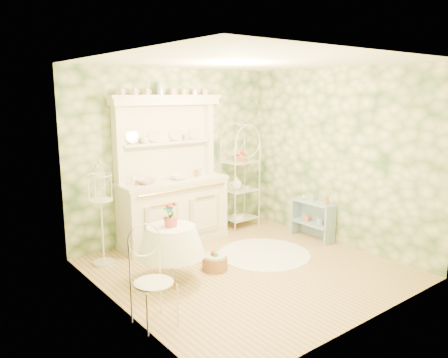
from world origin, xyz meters
TOP-DOWN VIEW (x-y plane):
  - floor at (0.00, 0.00)m, footprint 3.60×3.60m
  - ceiling at (0.00, 0.00)m, footprint 3.60×3.60m
  - wall_left at (-1.80, 0.00)m, footprint 3.60×3.60m
  - wall_right at (1.80, 0.00)m, footprint 3.60×3.60m
  - wall_back at (0.00, 1.80)m, footprint 3.60×3.60m
  - wall_front at (0.00, -1.80)m, footprint 3.60×3.60m
  - kitchen_dresser at (-0.20, 1.52)m, footprint 1.87×0.61m
  - bakers_rack at (1.17, 1.54)m, footprint 0.59×0.44m
  - side_shelf at (1.65, 0.29)m, footprint 0.28×0.70m
  - round_table at (-1.00, 0.28)m, footprint 0.60×0.60m
  - cafe_chair at (-1.68, -0.51)m, footprint 0.45×0.45m
  - birdcage_stand at (-1.45, 1.33)m, footprint 0.39×0.39m
  - floor_basket at (-0.36, 0.24)m, footprint 0.38×0.38m
  - lace_rug at (0.55, 0.25)m, footprint 1.58×1.58m
  - bowl_floral at (-0.68, 1.50)m, footprint 0.38×0.38m
  - bowl_white at (-0.14, 1.46)m, footprint 0.32×0.32m
  - cup_left at (-0.58, 1.68)m, footprint 0.13×0.13m
  - cup_right at (0.16, 1.68)m, footprint 0.12×0.12m
  - potted_geranium at (-1.03, 0.26)m, footprint 0.16×0.12m
  - bottle_amber at (1.66, 0.03)m, footprint 0.09×0.09m
  - bottle_blue at (1.65, 0.31)m, footprint 0.06×0.06m
  - bottle_glass at (1.64, 0.49)m, footprint 0.07×0.07m

SIDE VIEW (x-z plane):
  - floor at x=0.00m, z-range 0.00..0.00m
  - lace_rug at x=0.55m, z-range 0.00..0.01m
  - floor_basket at x=-0.36m, z-range 0.00..0.20m
  - side_shelf at x=1.65m, z-range 0.00..0.60m
  - round_table at x=-1.00m, z-range 0.00..0.64m
  - cafe_chair at x=-1.68m, z-range 0.00..0.88m
  - bottle_glass at x=1.64m, z-range 0.60..0.69m
  - bottle_blue at x=1.65m, z-range 0.60..0.71m
  - bottle_amber at x=1.66m, z-range 0.60..0.76m
  - birdcage_stand at x=-1.45m, z-range 0.00..1.49m
  - potted_geranium at x=-1.03m, z-range 0.71..0.99m
  - bakers_rack at x=1.17m, z-range 0.00..1.83m
  - bowl_floral at x=-0.68m, z-range 0.98..1.05m
  - bowl_white at x=-0.14m, z-range 0.98..1.06m
  - kitchen_dresser at x=-0.20m, z-range 0.00..2.29m
  - wall_left at x=-1.80m, z-range 1.35..1.35m
  - wall_right at x=1.80m, z-range 1.35..1.35m
  - wall_back at x=0.00m, z-range 1.35..1.35m
  - wall_front at x=0.00m, z-range 1.35..1.35m
  - cup_left at x=-0.58m, z-range 1.56..1.66m
  - cup_right at x=0.16m, z-range 1.56..1.66m
  - ceiling at x=0.00m, z-range 2.70..2.70m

